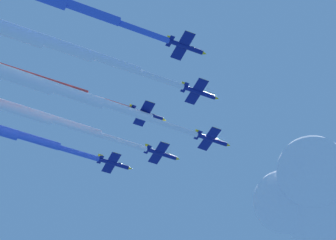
% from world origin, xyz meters
% --- Properties ---
extents(jet_lead, '(36.98, 54.66, 3.71)m').
position_xyz_m(jet_lead, '(13.97, -21.26, 202.77)').
color(jet_lead, navy).
extents(jet_port_inner, '(36.88, 55.63, 3.69)m').
position_xyz_m(jet_port_inner, '(9.23, -35.87, 203.98)').
color(jet_port_inner, navy).
extents(jet_starboard_inner, '(33.78, 51.19, 3.72)m').
position_xyz_m(jet_starboard_inner, '(26.52, -20.47, 205.25)').
color(jet_starboard_inner, navy).
extents(jet_port_mid, '(33.25, 50.98, 3.76)m').
position_xyz_m(jet_port_mid, '(21.47, -34.29, 204.27)').
color(jet_port_mid, navy).
extents(cloud_puff, '(43.99, 34.28, 29.40)m').
position_xyz_m(cloud_puff, '(-35.11, 37.81, 202.91)').
color(cloud_puff, white).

